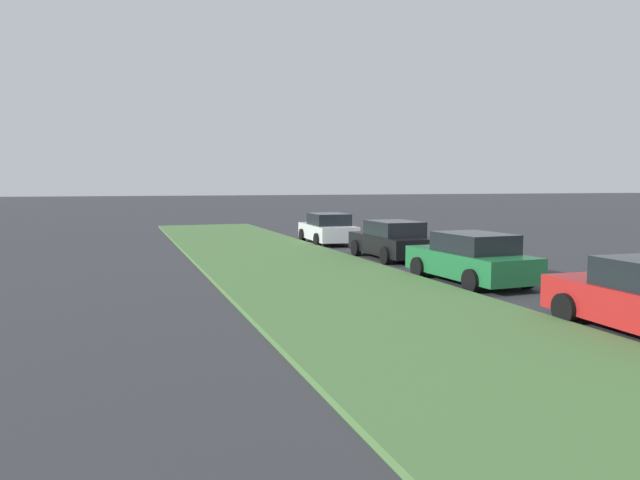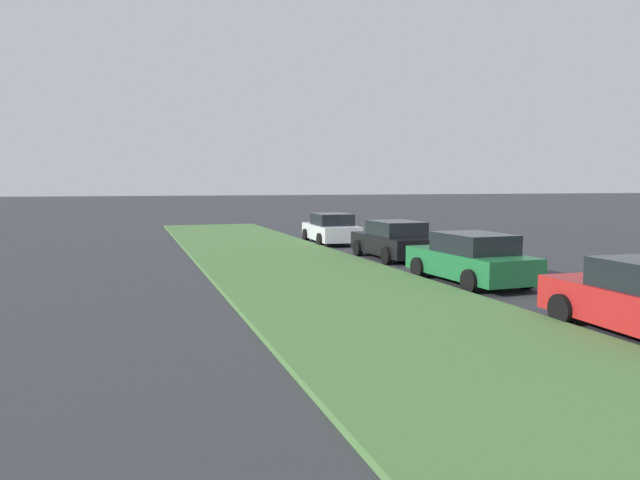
{
  "view_description": "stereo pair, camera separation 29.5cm",
  "coord_description": "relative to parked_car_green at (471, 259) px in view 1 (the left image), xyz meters",
  "views": [
    {
      "loc": [
        -0.19,
        11.82,
        2.87
      ],
      "look_at": [
        17.22,
        5.8,
        1.11
      ],
      "focal_mm": 32.96,
      "sensor_mm": 36.0,
      "label": 1
    },
    {
      "loc": [
        -0.29,
        11.54,
        2.87
      ],
      "look_at": [
        17.22,
        5.8,
        1.11
      ],
      "focal_mm": 32.96,
      "sensor_mm": 36.0,
      "label": 2
    }
  ],
  "objects": [
    {
      "name": "parked_car_black",
      "position": [
        5.73,
        -0.29,
        0.0
      ],
      "size": [
        4.32,
        2.05,
        1.47
      ],
      "rotation": [
        0.0,
        0.0,
        0.01
      ],
      "color": "black",
      "rests_on": "ground"
    },
    {
      "name": "grass_median",
      "position": [
        -4.3,
        4.09,
        -0.66
      ],
      "size": [
        60.0,
        6.0,
        0.12
      ],
      "primitive_type": "cube",
      "color": "#517F42",
      "rests_on": "ground"
    },
    {
      "name": "parked_car_white",
      "position": [
        12.01,
        0.07,
        0.0
      ],
      "size": [
        4.38,
        2.17,
        1.47
      ],
      "rotation": [
        0.0,
        0.0,
        -0.05
      ],
      "color": "silver",
      "rests_on": "ground"
    },
    {
      "name": "parked_car_green",
      "position": [
        0.0,
        0.0,
        0.0
      ],
      "size": [
        4.37,
        2.15,
        1.47
      ],
      "rotation": [
        0.0,
        0.0,
        0.04
      ],
      "color": "#1E6B38",
      "rests_on": "ground"
    }
  ]
}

